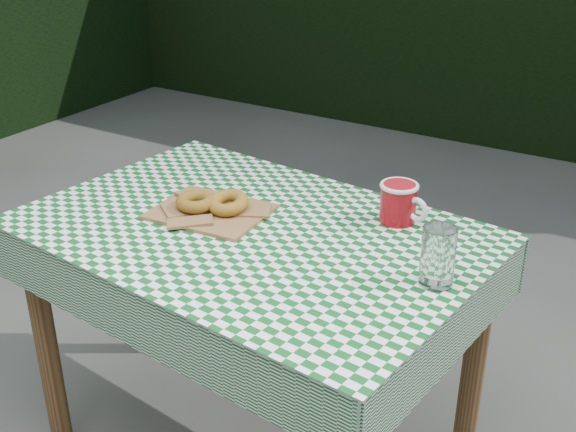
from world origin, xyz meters
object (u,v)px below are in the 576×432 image
Objects in this scene: paper_bag at (211,211)px; coffee_mug at (398,203)px; table at (254,355)px; drinking_glass at (438,256)px.

paper_bag is 0.48m from coffee_mug.
paper_bag is at bearing 179.29° from table.
coffee_mug is 0.31m from drinking_glass.
table is at bearing 178.15° from drinking_glass.
table is at bearing -128.66° from coffee_mug.
drinking_glass reaches higher than table.
paper_bag reaches higher than table.
drinking_glass is (0.48, -0.02, 0.45)m from table.
coffee_mug is (0.29, 0.22, 0.43)m from table.
table is 8.43× the size of drinking_glass.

